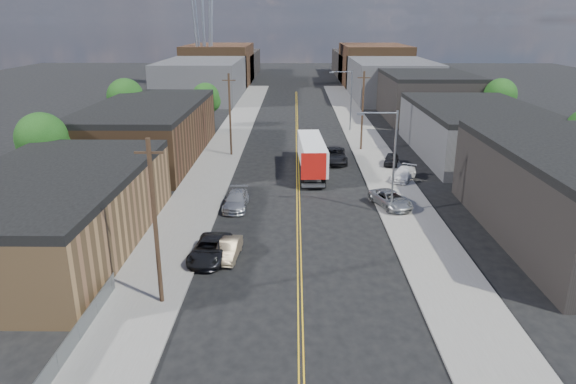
{
  "coord_description": "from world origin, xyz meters",
  "views": [
    {
      "loc": [
        -0.37,
        -16.68,
        15.95
      ],
      "look_at": [
        -0.89,
        23.4,
        2.5
      ],
      "focal_mm": 32.0,
      "sensor_mm": 36.0,
      "label": 1
    }
  ],
  "objects_px": {
    "car_left_c": "(210,249)",
    "car_ahead_truck": "(335,155)",
    "semi_truck": "(311,152)",
    "car_right_lot_b": "(404,174)",
    "car_left_d": "(236,200)",
    "car_right_lot_c": "(391,159)",
    "car_right_lot_a": "(391,199)",
    "car_left_b": "(228,249)"
  },
  "relations": [
    {
      "from": "car_right_lot_b",
      "to": "car_left_d",
      "type": "bearing_deg",
      "value": -125.2
    },
    {
      "from": "car_right_lot_c",
      "to": "car_left_d",
      "type": "bearing_deg",
      "value": -124.43
    },
    {
      "from": "semi_truck",
      "to": "car_right_lot_c",
      "type": "relative_size",
      "value": 3.87
    },
    {
      "from": "car_left_b",
      "to": "car_left_d",
      "type": "bearing_deg",
      "value": 97.82
    },
    {
      "from": "car_left_c",
      "to": "car_left_d",
      "type": "relative_size",
      "value": 1.05
    },
    {
      "from": "semi_truck",
      "to": "car_right_lot_a",
      "type": "height_order",
      "value": "semi_truck"
    },
    {
      "from": "car_right_lot_b",
      "to": "semi_truck",
      "type": "bearing_deg",
      "value": -174.06
    },
    {
      "from": "car_left_b",
      "to": "car_left_c",
      "type": "distance_m",
      "value": 1.27
    },
    {
      "from": "car_right_lot_a",
      "to": "car_right_lot_c",
      "type": "height_order",
      "value": "car_right_lot_a"
    },
    {
      "from": "car_left_c",
      "to": "car_right_lot_c",
      "type": "relative_size",
      "value": 1.39
    },
    {
      "from": "car_left_b",
      "to": "car_right_lot_a",
      "type": "height_order",
      "value": "car_right_lot_a"
    },
    {
      "from": "car_ahead_truck",
      "to": "car_right_lot_a",
      "type": "bearing_deg",
      "value": -75.45
    },
    {
      "from": "car_left_b",
      "to": "car_left_d",
      "type": "xyz_separation_m",
      "value": [
        -0.56,
        10.16,
        0.07
      ]
    },
    {
      "from": "semi_truck",
      "to": "car_ahead_truck",
      "type": "xyz_separation_m",
      "value": [
        2.87,
        3.52,
        -1.32
      ]
    },
    {
      "from": "semi_truck",
      "to": "car_left_d",
      "type": "distance_m",
      "value": 14.14
    },
    {
      "from": "semi_truck",
      "to": "car_right_lot_b",
      "type": "distance_m",
      "value": 10.35
    },
    {
      "from": "car_left_b",
      "to": "semi_truck",
      "type": "bearing_deg",
      "value": 78.41
    },
    {
      "from": "car_right_lot_b",
      "to": "car_right_lot_c",
      "type": "xyz_separation_m",
      "value": [
        -0.21,
        5.93,
        -0.0
      ]
    },
    {
      "from": "car_left_b",
      "to": "car_right_lot_b",
      "type": "xyz_separation_m",
      "value": [
        15.99,
        18.42,
        0.13
      ]
    },
    {
      "from": "car_left_d",
      "to": "car_right_lot_b",
      "type": "xyz_separation_m",
      "value": [
        16.55,
        8.27,
        0.07
      ]
    },
    {
      "from": "car_left_b",
      "to": "car_right_lot_c",
      "type": "bearing_deg",
      "value": 61.71
    },
    {
      "from": "semi_truck",
      "to": "car_ahead_truck",
      "type": "relative_size",
      "value": 2.44
    },
    {
      "from": "car_left_c",
      "to": "semi_truck",
      "type": "bearing_deg",
      "value": 76.33
    },
    {
      "from": "car_left_c",
      "to": "car_left_d",
      "type": "distance_m",
      "value": 10.35
    },
    {
      "from": "car_left_c",
      "to": "car_ahead_truck",
      "type": "relative_size",
      "value": 0.88
    },
    {
      "from": "car_ahead_truck",
      "to": "semi_truck",
      "type": "bearing_deg",
      "value": -128.51
    },
    {
      "from": "semi_truck",
      "to": "car_left_b",
      "type": "relative_size",
      "value": 3.65
    },
    {
      "from": "car_left_c",
      "to": "car_right_lot_b",
      "type": "xyz_separation_m",
      "value": [
        17.24,
        18.59,
        0.07
      ]
    },
    {
      "from": "semi_truck",
      "to": "car_right_lot_c",
      "type": "bearing_deg",
      "value": 9.54
    },
    {
      "from": "car_right_lot_b",
      "to": "car_ahead_truck",
      "type": "height_order",
      "value": "car_ahead_truck"
    },
    {
      "from": "semi_truck",
      "to": "car_left_c",
      "type": "bearing_deg",
      "value": -111.87
    },
    {
      "from": "car_left_d",
      "to": "car_right_lot_c",
      "type": "bearing_deg",
      "value": 41.88
    },
    {
      "from": "semi_truck",
      "to": "car_right_lot_b",
      "type": "height_order",
      "value": "semi_truck"
    },
    {
      "from": "car_right_lot_b",
      "to": "car_right_lot_a",
      "type": "bearing_deg",
      "value": -80.66
    },
    {
      "from": "car_ahead_truck",
      "to": "car_left_c",
      "type": "bearing_deg",
      "value": -111.51
    },
    {
      "from": "car_left_c",
      "to": "car_ahead_truck",
      "type": "height_order",
      "value": "car_ahead_truck"
    },
    {
      "from": "car_left_d",
      "to": "car_right_lot_a",
      "type": "xyz_separation_m",
      "value": [
        13.76,
        0.13,
        0.12
      ]
    },
    {
      "from": "semi_truck",
      "to": "car_left_c",
      "type": "distance_m",
      "value": 23.83
    },
    {
      "from": "car_right_lot_a",
      "to": "car_ahead_truck",
      "type": "height_order",
      "value": "car_ahead_truck"
    },
    {
      "from": "car_left_b",
      "to": "car_left_c",
      "type": "xyz_separation_m",
      "value": [
        -1.25,
        -0.17,
        0.07
      ]
    },
    {
      "from": "car_left_c",
      "to": "car_left_d",
      "type": "xyz_separation_m",
      "value": [
        0.69,
        10.32,
        -0.0
      ]
    },
    {
      "from": "car_left_b",
      "to": "car_right_lot_a",
      "type": "xyz_separation_m",
      "value": [
        13.2,
        10.28,
        0.18
      ]
    }
  ]
}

